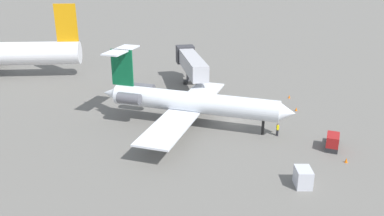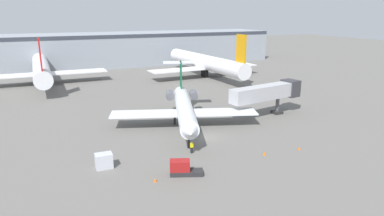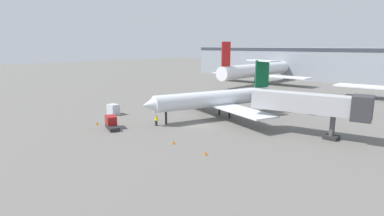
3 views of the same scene
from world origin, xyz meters
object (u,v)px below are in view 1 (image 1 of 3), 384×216
Objects in this scene: ground_crew_marshaller at (277,129)px; cargo_container_uld at (303,177)px; baggage_tug_lead at (332,142)px; traffic_cone_far at (296,109)px; traffic_cone_mid at (289,97)px; regional_jet at (188,101)px; jet_bridge at (191,62)px; traffic_cone_near at (346,160)px.

cargo_container_uld reaches higher than ground_crew_marshaller.
traffic_cone_far is (12.63, 0.96, -0.56)m from baggage_tug_lead.
cargo_container_uld is 3.94× the size of traffic_cone_mid.
jet_bridge is at bearing -2.01° from regional_jet.
baggage_tug_lead is 12.68m from traffic_cone_far.
cargo_container_uld is (-15.80, -11.38, -2.50)m from regional_jet.
jet_bridge is 34.96m from cargo_container_uld.
jet_bridge is 29.21× the size of traffic_cone_mid.
traffic_cone_far is at bearing -127.49° from jet_bridge.
ground_crew_marshaller is 9.61m from traffic_cone_near.
traffic_cone_mid is 5.76m from traffic_cone_far.
traffic_cone_far is at bearing 4.66° from traffic_cone_near.
traffic_cone_mid is (14.63, -5.20, -0.58)m from ground_crew_marshaller.
traffic_cone_near is at bearing -52.79° from cargo_container_uld.
ground_crew_marshaller is 3.07× the size of traffic_cone_mid.
regional_jet is at bearing 123.25° from traffic_cone_mid.
traffic_cone_mid is (26.75, -5.32, -0.68)m from cargo_container_uld.
baggage_tug_lead is 3.67m from traffic_cone_near.
regional_jet reaches higher than ground_crew_marshaller.
cargo_container_uld is at bearing 166.76° from traffic_cone_far.
regional_jet is 6.20× the size of baggage_tug_lead.
baggage_tug_lead reaches higher than traffic_cone_far.
cargo_container_uld is (-12.12, 0.11, 0.10)m from ground_crew_marshaller.
traffic_cone_near is (-3.61, -0.36, -0.56)m from baggage_tug_lead.
jet_bridge reaches higher than ground_crew_marshaller.
cargo_container_uld is 7.90m from traffic_cone_near.
ground_crew_marshaller is 10.13m from traffic_cone_far.
cargo_container_uld reaches higher than traffic_cone_far.
traffic_cone_near is (-11.04, -17.65, -3.18)m from regional_jet.
regional_jet is 47.71× the size of traffic_cone_mid.
baggage_tug_lead reaches higher than traffic_cone_near.
cargo_container_uld is 27.28m from traffic_cone_mid.
baggage_tug_lead is 10.24m from cargo_container_uld.
traffic_cone_mid is at bearing 2.47° from traffic_cone_near.
ground_crew_marshaller is 0.40× the size of baggage_tug_lead.
traffic_cone_near and traffic_cone_mid have the same top height.
regional_jet reaches higher than baggage_tug_lead.
jet_bridge is 7.42× the size of cargo_container_uld.
jet_bridge is at bearing 68.60° from traffic_cone_mid.
regional_jet is at bearing 35.77° from cargo_container_uld.
traffic_cone_near is (-28.30, -17.04, -4.31)m from jet_bridge.
baggage_tug_lead is at bearing -178.16° from traffic_cone_mid.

